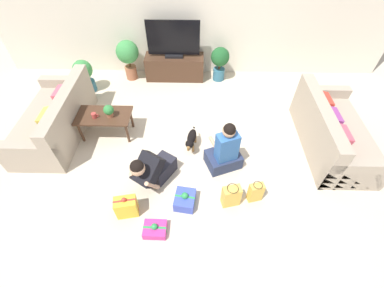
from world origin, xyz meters
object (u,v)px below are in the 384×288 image
Objects in this scene: potted_plant_corner_left at (84,75)px; gift_bag_b at (231,196)px; dog at (191,139)px; tabletop_plant at (109,111)px; gift_box_b at (185,200)px; sofa_left at (56,120)px; potted_plant_back_left at (128,55)px; person_kneeling at (152,169)px; tv at (173,41)px; potted_plant_back_right at (220,61)px; gift_box_a at (126,207)px; gift_box_c at (155,229)px; tv_console at (175,67)px; gift_bag_a at (256,192)px; coffee_table at (104,117)px; mug at (94,115)px; person_sitting at (225,151)px; sofa_right at (331,133)px.

potted_plant_corner_left is 3.91m from gift_bag_b.
tabletop_plant reaches higher than dog.
sofa_left is at bearing 148.76° from gift_box_b.
person_kneeling is (0.86, -2.83, -0.23)m from potted_plant_back_left.
potted_plant_corner_left is 2.89m from person_kneeling.
potted_plant_back_right is at bearing -2.90° from tv.
gift_box_a is 1.67m from tabletop_plant.
potted_plant_corner_left is 1.79× the size of gift_bag_b.
gift_box_b is at bearing 48.54° from gift_box_c.
sofa_left reaches higher than potted_plant_back_right.
tv_console reaches higher than gift_bag_a.
mug is at bearing -151.26° from coffee_table.
coffee_table reaches higher than gift_box_a.
potted_plant_back_left is at bearing -177.10° from tv.
person_kneeling is 1.46m from mug.
person_kneeling is 0.83× the size of person_sitting.
gift_box_a and gift_bag_b have the same top height.
dog is at bearing 134.30° from gift_bag_a.
tv reaches higher than sofa_left.
gift_box_a is (-1.39, -0.89, -0.17)m from person_sitting.
tv_console is 1.45× the size of potted_plant_back_left.
potted_plant_back_left is 1.17× the size of potted_plant_back_right.
gift_bag_b is at bearing -167.80° from gift_bag_a.
gift_bag_a is at bearing 8.51° from gift_box_a.
tv is at bearing 111.14° from dog.
coffee_table is 2.60× the size of gift_box_b.
person_sitting reaches higher than person_kneeling.
sofa_left is 1.47× the size of tv_console.
gift_box_b is at bearing -44.07° from coffee_table.
gift_box_a is at bearing -67.49° from coffee_table.
tv is (0.00, 0.00, 0.61)m from tv_console.
tv_console reaches higher than dog.
coffee_table is (0.89, -0.02, 0.10)m from sofa_left.
gift_box_b is 1.95m from tabletop_plant.
person_sitting is at bearing 123.89° from gift_bag_a.
sofa_left reaches higher than potted_plant_corner_left.
person_kneeling is 3.47× the size of tabletop_plant.
sofa_left is at bearing 173.47° from mug.
mug is at bearing 139.74° from gift_box_b.
person_sitting is 1.66m from gift_box_a.
tv_console is at bearing 96.30° from gift_box_b.
dog is at bearing 55.25° from gift_box_a.
coffee_table is 3.03× the size of gift_box_c.
tabletop_plant is (0.13, -0.03, 0.18)m from coffee_table.
tv is 3.51m from gift_box_a.
gift_box_a is 1.71m from mug.
gift_bag_b is (2.84, -2.67, -0.20)m from potted_plant_corner_left.
gift_box_b is (0.36, -3.24, -0.16)m from tv_console.
sofa_right is at bearing -1.72° from mug.
dog is 1.34× the size of gift_box_a.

